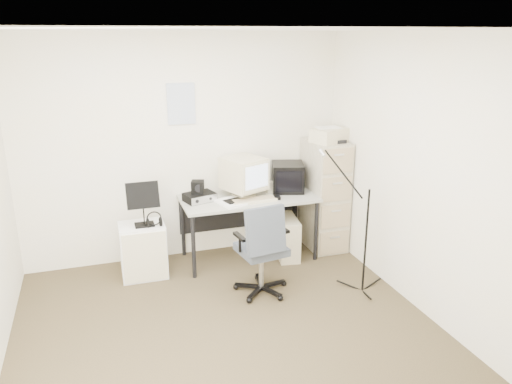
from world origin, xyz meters
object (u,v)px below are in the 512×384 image
object	(u,v)px
filing_cabinet	(324,195)
desk	(249,228)
office_chair	(261,247)
side_cart	(143,250)

from	to	relation	value
filing_cabinet	desk	bearing A→B (deg)	-178.19
office_chair	side_cart	distance (m)	1.31
filing_cabinet	office_chair	size ratio (longest dim) A/B	1.35
office_chair	side_cart	world-z (taller)	office_chair
filing_cabinet	desk	world-z (taller)	filing_cabinet
desk	office_chair	bearing A→B (deg)	-98.99
filing_cabinet	office_chair	distance (m)	1.38
filing_cabinet	side_cart	size ratio (longest dim) A/B	2.25
desk	office_chair	distance (m)	0.83
desk	side_cart	world-z (taller)	desk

